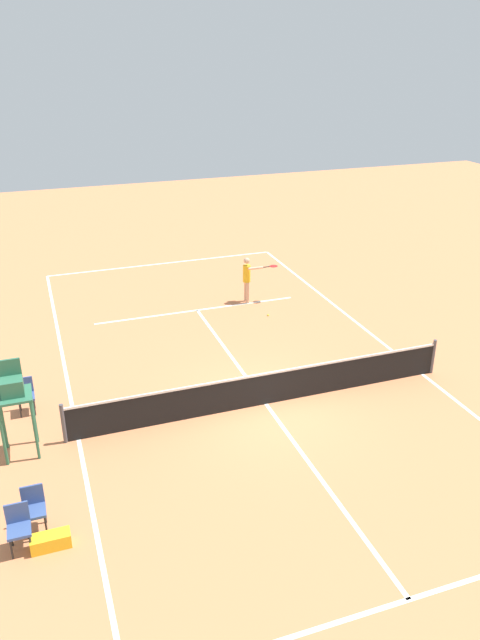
# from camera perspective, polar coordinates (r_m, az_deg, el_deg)

# --- Properties ---
(ground_plane) EXTENTS (60.00, 60.00, 0.00)m
(ground_plane) POSITION_cam_1_polar(r_m,az_deg,el_deg) (16.79, 2.41, -7.78)
(ground_plane) COLOR #D37A4C
(court_lines) EXTENTS (10.02, 24.87, 0.01)m
(court_lines) POSITION_cam_1_polar(r_m,az_deg,el_deg) (16.79, 2.41, -7.77)
(court_lines) COLOR white
(court_lines) RESTS_ON ground
(tennis_net) EXTENTS (10.62, 0.10, 1.07)m
(tennis_net) POSITION_cam_1_polar(r_m,az_deg,el_deg) (16.53, 2.44, -6.32)
(tennis_net) COLOR #4C4C51
(tennis_net) RESTS_ON ground
(player_serving) EXTENTS (1.29, 0.58, 1.75)m
(player_serving) POSITION_cam_1_polar(r_m,az_deg,el_deg) (22.85, 0.75, 4.12)
(player_serving) COLOR #D8A884
(player_serving) RESTS_ON ground
(tennis_ball) EXTENTS (0.07, 0.07, 0.07)m
(tennis_ball) POSITION_cam_1_polar(r_m,az_deg,el_deg) (22.02, 2.62, 0.47)
(tennis_ball) COLOR #CCE033
(tennis_ball) RESTS_ON ground
(umpire_chair) EXTENTS (0.80, 0.80, 2.41)m
(umpire_chair) POSITION_cam_1_polar(r_m,az_deg,el_deg) (15.01, -20.27, -6.47)
(umpire_chair) COLOR #2D6B4C
(umpire_chair) RESTS_ON ground
(courtside_chair_near) EXTENTS (0.44, 0.46, 0.95)m
(courtside_chair_near) POSITION_cam_1_polar(r_m,az_deg,el_deg) (13.33, -18.56, -16.10)
(courtside_chair_near) COLOR #262626
(courtside_chair_near) RESTS_ON ground
(courtside_chair_mid) EXTENTS (0.44, 0.46, 0.95)m
(courtside_chair_mid) POSITION_cam_1_polar(r_m,az_deg,el_deg) (17.13, -19.27, -6.49)
(courtside_chair_mid) COLOR #262626
(courtside_chair_mid) RESTS_ON ground
(courtside_chair_far) EXTENTS (0.44, 0.46, 0.95)m
(courtside_chair_far) POSITION_cam_1_polar(r_m,az_deg,el_deg) (13.00, -19.84, -17.49)
(courtside_chair_far) COLOR #262626
(courtside_chair_far) RESTS_ON ground
(equipment_bag) EXTENTS (0.76, 0.32, 0.30)m
(equipment_bag) POSITION_cam_1_polar(r_m,az_deg,el_deg) (13.08, -17.14, -19.00)
(equipment_bag) COLOR yellow
(equipment_bag) RESTS_ON ground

